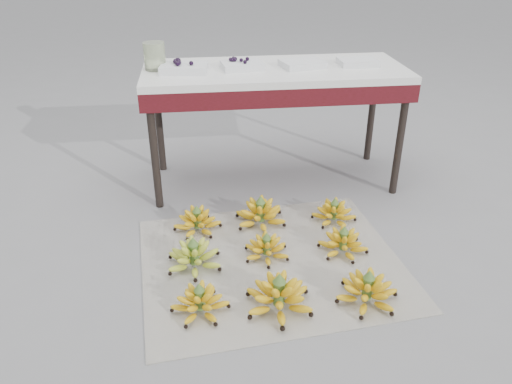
{
  "coord_description": "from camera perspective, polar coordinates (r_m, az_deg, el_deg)",
  "views": [
    {
      "loc": [
        -0.36,
        -1.9,
        1.47
      ],
      "look_at": [
        -0.08,
        0.38,
        0.24
      ],
      "focal_mm": 35.0,
      "sensor_mm": 36.0,
      "label": 1
    }
  ],
  "objects": [
    {
      "name": "bunch_back_left",
      "position": [
        2.71,
        -6.71,
        -3.4
      ],
      "size": [
        0.31,
        0.31,
        0.15
      ],
      "rotation": [
        0.0,
        0.0,
        -0.29
      ],
      "color": "#E1B509",
      "rests_on": "newspaper_mat"
    },
    {
      "name": "bunch_back_center",
      "position": [
        2.74,
        0.52,
        -2.55
      ],
      "size": [
        0.29,
        0.29,
        0.17
      ],
      "rotation": [
        0.0,
        0.0,
        0.04
      ],
      "color": "#E1B509",
      "rests_on": "newspaper_mat"
    },
    {
      "name": "vendor_table",
      "position": [
        3.02,
        2.13,
        12.47
      ],
      "size": [
        1.53,
        0.61,
        0.74
      ],
      "color": "black",
      "rests_on": "ground"
    },
    {
      "name": "glass_jar",
      "position": [
        2.99,
        -11.52,
        14.97
      ],
      "size": [
        0.13,
        0.13,
        0.15
      ],
      "primitive_type": "cylinder",
      "rotation": [
        0.0,
        0.0,
        0.06
      ],
      "color": "beige",
      "rests_on": "vendor_table"
    },
    {
      "name": "bunch_mid_center",
      "position": [
        2.49,
        1.21,
        -6.46
      ],
      "size": [
        0.3,
        0.3,
        0.14
      ],
      "rotation": [
        0.0,
        0.0,
        0.36
      ],
      "color": "#E1B509",
      "rests_on": "newspaper_mat"
    },
    {
      "name": "ground",
      "position": [
        2.43,
        3.05,
        -9.08
      ],
      "size": [
        60.0,
        60.0,
        0.0
      ],
      "primitive_type": "plane",
      "color": "gray",
      "rests_on": "ground"
    },
    {
      "name": "tray_far_right",
      "position": [
        3.11,
        11.54,
        14.35
      ],
      "size": [
        0.23,
        0.17,
        0.04
      ],
      "color": "silver",
      "rests_on": "vendor_table"
    },
    {
      "name": "bunch_front_center",
      "position": [
        2.18,
        2.63,
        -11.83
      ],
      "size": [
        0.31,
        0.31,
        0.18
      ],
      "rotation": [
        0.0,
        0.0,
        0.03
      ],
      "color": "#E1B509",
      "rests_on": "newspaper_mat"
    },
    {
      "name": "bunch_mid_right",
      "position": [
        2.56,
        9.92,
        -5.76
      ],
      "size": [
        0.31,
        0.31,
        0.15
      ],
      "rotation": [
        0.0,
        0.0,
        0.33
      ],
      "color": "#E1B509",
      "rests_on": "newspaper_mat"
    },
    {
      "name": "bunch_back_right",
      "position": [
        2.8,
        8.9,
        -2.41
      ],
      "size": [
        0.31,
        0.31,
        0.15
      ],
      "rotation": [
        0.0,
        0.0,
        -0.33
      ],
      "color": "#E1B509",
      "rests_on": "newspaper_mat"
    },
    {
      "name": "newspaper_mat",
      "position": [
        2.48,
        1.78,
        -8.02
      ],
      "size": [
        1.35,
        1.17,
        0.01
      ],
      "primitive_type": "cube",
      "rotation": [
        0.0,
        0.0,
        0.1
      ],
      "color": "white",
      "rests_on": "ground"
    },
    {
      "name": "bunch_mid_left",
      "position": [
        2.43,
        -7.09,
        -7.34
      ],
      "size": [
        0.34,
        0.34,
        0.17
      ],
      "rotation": [
        0.0,
        0.0,
        0.3
      ],
      "color": "#8EAD2D",
      "rests_on": "newspaper_mat"
    },
    {
      "name": "tray_left",
      "position": [
        2.97,
        -1.61,
        14.29
      ],
      "size": [
        0.25,
        0.2,
        0.06
      ],
      "color": "silver",
      "rests_on": "vendor_table"
    },
    {
      "name": "tray_far_left",
      "position": [
        2.93,
        -8.26,
        13.9
      ],
      "size": [
        0.28,
        0.22,
        0.07
      ],
      "color": "silver",
      "rests_on": "vendor_table"
    },
    {
      "name": "bunch_front_left",
      "position": [
        2.18,
        -6.42,
        -12.39
      ],
      "size": [
        0.3,
        0.3,
        0.15
      ],
      "rotation": [
        0.0,
        0.0,
        -0.23
      ],
      "color": "#E1B509",
      "rests_on": "newspaper_mat"
    },
    {
      "name": "bunch_front_right",
      "position": [
        2.27,
        12.6,
        -10.97
      ],
      "size": [
        0.32,
        0.32,
        0.17
      ],
      "rotation": [
        0.0,
        0.0,
        -0.19
      ],
      "color": "#E1B509",
      "rests_on": "newspaper_mat"
    },
    {
      "name": "tray_right",
      "position": [
        3.01,
        5.3,
        14.39
      ],
      "size": [
        0.27,
        0.23,
        0.04
      ],
      "color": "silver",
      "rests_on": "vendor_table"
    }
  ]
}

